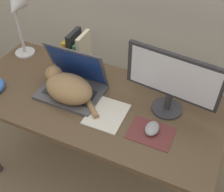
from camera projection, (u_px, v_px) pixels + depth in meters
name	position (u px, v px, depth m)	size (l,w,h in m)	color
desk	(92.00, 109.00, 1.62)	(1.44, 0.65, 0.76)	brown
laptop	(73.00, 84.00, 1.58)	(0.35, 0.27, 0.27)	#4C4C51
cat	(67.00, 87.00, 1.53)	(0.39, 0.23, 0.15)	#99754C
external_monitor	(172.00, 81.00, 1.37)	(0.48, 0.16, 0.35)	#333338
mousepad	(151.00, 133.00, 1.38)	(0.22, 0.16, 0.00)	brown
computer_mouse	(152.00, 128.00, 1.38)	(0.07, 0.10, 0.03)	#99999E
book_row	(77.00, 52.00, 1.70)	(0.12, 0.16, 0.25)	gold
desk_lamp	(17.00, 17.00, 1.66)	(0.17, 0.17, 0.43)	silver
notepad	(107.00, 114.00, 1.47)	(0.19, 0.23, 0.01)	silver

